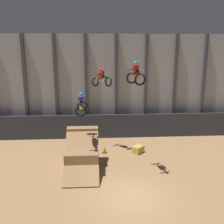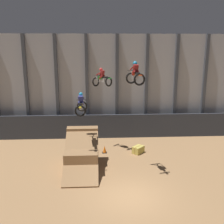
% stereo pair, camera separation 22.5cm
% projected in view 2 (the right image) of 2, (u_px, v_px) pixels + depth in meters
% --- Properties ---
extents(ground_plane, '(60.00, 60.00, 0.00)m').
position_uv_depth(ground_plane, '(131.00, 197.00, 14.65)').
color(ground_plane, '#9E754C').
extents(arena_back_wall, '(32.00, 0.40, 9.36)m').
position_uv_depth(arena_back_wall, '(117.00, 86.00, 24.46)').
color(arena_back_wall, '#A3A8B2').
rests_on(arena_back_wall, ground_plane).
extents(lower_barrier, '(31.36, 0.20, 2.20)m').
position_uv_depth(lower_barrier, '(118.00, 126.00, 24.14)').
color(lower_barrier, '#2D333D').
rests_on(lower_barrier, ground_plane).
extents(dirt_ramp, '(2.24, 4.31, 2.68)m').
position_uv_depth(dirt_ramp, '(82.00, 154.00, 18.19)').
color(dirt_ramp, '#966F48').
rests_on(dirt_ramp, ground_plane).
extents(rider_bike_left_air, '(0.76, 1.74, 1.44)m').
position_uv_depth(rider_bike_left_air, '(81.00, 105.00, 17.11)').
color(rider_bike_left_air, black).
extents(rider_bike_center_air, '(1.62, 1.62, 1.50)m').
position_uv_depth(rider_bike_center_air, '(102.00, 79.00, 20.22)').
color(rider_bike_center_air, black).
extents(rider_bike_right_air, '(1.06, 1.79, 1.47)m').
position_uv_depth(rider_bike_right_air, '(135.00, 75.00, 16.08)').
color(rider_bike_right_air, black).
extents(traffic_cone_near_ramp, '(0.36, 0.36, 0.58)m').
position_uv_depth(traffic_cone_near_ramp, '(105.00, 149.00, 20.78)').
color(traffic_cone_near_ramp, black).
rests_on(traffic_cone_near_ramp, ground_plane).
extents(hay_bale_trackside, '(1.06, 1.06, 0.57)m').
position_uv_depth(hay_bale_trackside, '(138.00, 150.00, 20.72)').
color(hay_bale_trackside, '#CCB751').
rests_on(hay_bale_trackside, ground_plane).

